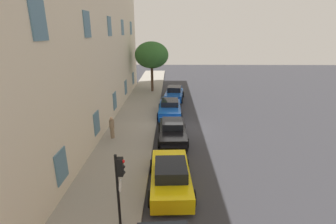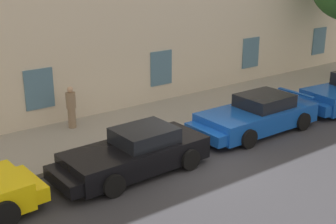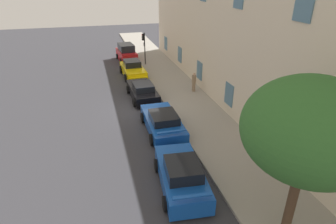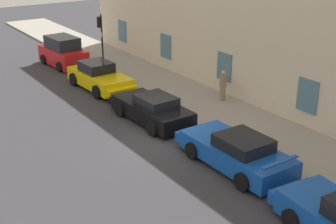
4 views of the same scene
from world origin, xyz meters
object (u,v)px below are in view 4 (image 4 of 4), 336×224
(traffic_light, at_px, (101,32))
(hatchback_distant, at_px, (63,53))
(sportscar_red_lead, at_px, (101,78))
(sportscar_yellow_flank, at_px, (150,108))
(pedestrian_admiring, at_px, (223,85))
(sportscar_white_middle, at_px, (233,150))

(traffic_light, bearing_deg, hatchback_distant, -146.00)
(sportscar_red_lead, xyz_separation_m, traffic_light, (-3.37, 1.76, 1.79))
(sportscar_red_lead, bearing_deg, hatchback_distant, 178.53)
(sportscar_red_lead, bearing_deg, sportscar_yellow_flank, -1.49)
(sportscar_yellow_flank, bearing_deg, traffic_light, 167.72)
(pedestrian_admiring, bearing_deg, hatchback_distant, -160.25)
(sportscar_red_lead, relative_size, pedestrian_admiring, 3.10)
(hatchback_distant, xyz_separation_m, traffic_light, (2.39, 1.61, 1.57))
(sportscar_white_middle, bearing_deg, pedestrian_admiring, 142.78)
(traffic_light, relative_size, pedestrian_admiring, 2.13)
(sportscar_white_middle, height_order, hatchback_distant, hatchback_distant)
(sportscar_red_lead, xyz_separation_m, hatchback_distant, (-5.76, 0.15, 0.22))
(sportscar_red_lead, height_order, pedestrian_admiring, pedestrian_admiring)
(traffic_light, distance_m, pedestrian_admiring, 9.30)
(sportscar_yellow_flank, height_order, hatchback_distant, hatchback_distant)
(hatchback_distant, bearing_deg, sportscar_red_lead, -1.47)
(sportscar_white_middle, distance_m, hatchback_distant, 16.64)
(sportscar_red_lead, height_order, hatchback_distant, hatchback_distant)
(sportscar_white_middle, relative_size, pedestrian_admiring, 3.19)
(sportscar_yellow_flank, bearing_deg, pedestrian_admiring, 88.28)
(hatchback_distant, bearing_deg, sportscar_yellow_flank, -1.48)
(hatchback_distant, bearing_deg, sportscar_white_middle, -0.19)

